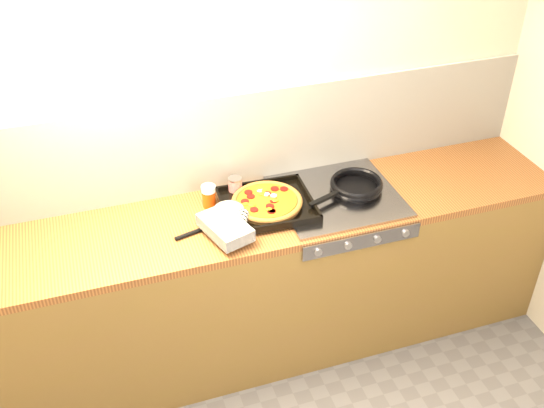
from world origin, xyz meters
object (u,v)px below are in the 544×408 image
object	(u,v)px
pizza_on_tray	(255,208)
tomato_can	(235,186)
juice_glass	(209,196)
frying_pan	(355,186)

from	to	relation	value
pizza_on_tray	tomato_can	xyz separation A→B (m)	(-0.04, 0.21, 0.00)
pizza_on_tray	juice_glass	distance (m)	0.24
pizza_on_tray	tomato_can	size ratio (longest dim) A/B	5.95
pizza_on_tray	tomato_can	distance (m)	0.21
tomato_can	pizza_on_tray	bearing A→B (deg)	-79.19
pizza_on_tray	juice_glass	bearing A→B (deg)	140.85
frying_pan	juice_glass	world-z (taller)	juice_glass
tomato_can	juice_glass	bearing A→B (deg)	-160.10
pizza_on_tray	frying_pan	xyz separation A→B (m)	(0.54, 0.04, -0.01)
pizza_on_tray	juice_glass	xyz separation A→B (m)	(-0.19, 0.15, 0.01)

